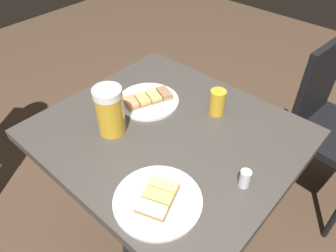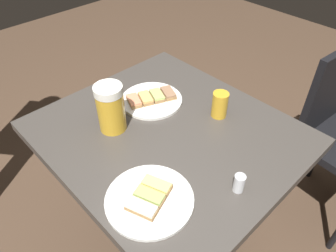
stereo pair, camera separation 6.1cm
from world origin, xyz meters
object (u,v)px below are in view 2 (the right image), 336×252
object	(u,v)px
salt_shaker	(239,183)
plate_near	(151,99)
beer_glass_small	(220,105)
plate_far	(149,199)
beer_mug	(111,107)

from	to	relation	value
salt_shaker	plate_near	bearing A→B (deg)	-11.73
plate_near	beer_glass_small	size ratio (longest dim) A/B	2.45
plate_far	salt_shaker	xyz separation A→B (m)	(-0.14, -0.20, 0.02)
plate_near	salt_shaker	xyz separation A→B (m)	(-0.47, 0.10, 0.02)
beer_mug	plate_far	bearing A→B (deg)	160.48
plate_near	plate_far	size ratio (longest dim) A/B	0.95
plate_far	plate_near	bearing A→B (deg)	-42.14
beer_mug	beer_glass_small	distance (m)	0.37
plate_far	beer_glass_small	bearing A→B (deg)	-75.84
beer_glass_small	salt_shaker	size ratio (longest dim) A/B	1.67
plate_far	salt_shaker	size ratio (longest dim) A/B	4.28
beer_mug	beer_glass_small	xyz separation A→B (m)	(-0.21, -0.30, -0.04)
plate_near	beer_mug	bearing A→B (deg)	95.67
beer_mug	salt_shaker	world-z (taller)	beer_mug
plate_far	beer_glass_small	world-z (taller)	beer_glass_small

